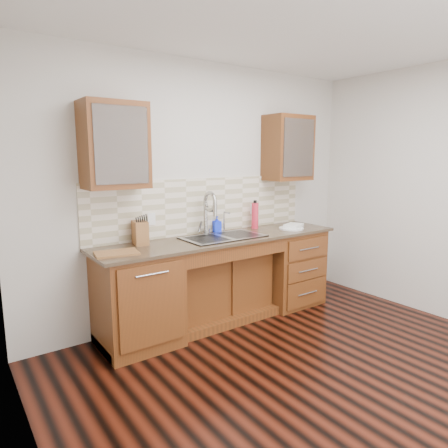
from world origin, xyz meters
TOP-DOWN VIEW (x-y plane):
  - ground at (0.00, 0.00)m, footprint 4.00×3.50m
  - ceiling at (0.00, 0.00)m, footprint 4.00×3.50m
  - wall_back at (0.00, 1.80)m, footprint 4.00×0.10m
  - wall_left at (-2.05, 0.00)m, footprint 0.10×3.50m
  - base_cabinet_left at (-0.95, 1.44)m, footprint 0.70×0.62m
  - base_cabinet_center at (0.00, 1.53)m, footprint 1.20×0.44m
  - base_cabinet_right at (0.95, 1.44)m, footprint 0.70×0.62m
  - countertop at (0.00, 1.43)m, footprint 2.70×0.65m
  - backsplash at (0.00, 1.74)m, footprint 2.70×0.02m
  - sink at (0.00, 1.41)m, footprint 0.84×0.46m
  - faucet at (-0.07, 1.64)m, footprint 0.04×0.04m
  - filter_tap at (0.18, 1.65)m, footprint 0.02×0.02m
  - upper_cabinet_left at (-1.05, 1.58)m, footprint 0.55×0.34m
  - upper_cabinet_right at (1.05, 1.58)m, footprint 0.55×0.34m
  - outlet_left at (-0.65, 1.73)m, footprint 0.08×0.01m
  - outlet_right at (0.65, 1.73)m, footprint 0.08×0.01m
  - soap_bottle at (0.11, 1.68)m, footprint 0.10×0.10m
  - water_bottle at (0.59, 1.62)m, footprint 0.08×0.08m
  - plate at (0.90, 1.34)m, footprint 0.29×0.29m
  - dish_towel at (0.95, 1.35)m, footprint 0.27×0.24m
  - knife_block at (-0.83, 1.60)m, footprint 0.16×0.22m
  - cutting_board at (-1.15, 1.36)m, footprint 0.40×0.31m
  - cup_left_a at (-1.13, 1.58)m, footprint 0.16×0.16m
  - cup_left_b at (-0.92, 1.58)m, footprint 0.12×0.12m
  - cup_right_a at (0.92, 1.58)m, footprint 0.14×0.14m
  - cup_right_b at (1.14, 1.58)m, footprint 0.11×0.11m

SIDE VIEW (x-z plane):
  - ground at x=0.00m, z-range -0.10..0.00m
  - base_cabinet_center at x=0.00m, z-range 0.00..0.70m
  - base_cabinet_left at x=-0.95m, z-range 0.00..0.88m
  - base_cabinet_right at x=0.95m, z-range 0.00..0.88m
  - sink at x=0.00m, z-range 0.73..0.92m
  - countertop at x=0.00m, z-range 0.88..0.91m
  - plate at x=0.90m, z-range 0.91..0.93m
  - cutting_board at x=-1.15m, z-range 0.91..0.93m
  - dish_towel at x=0.95m, z-range 0.93..0.96m
  - soap_bottle at x=0.11m, z-range 0.91..1.09m
  - knife_block at x=-0.83m, z-range 0.91..1.13m
  - filter_tap at x=0.18m, z-range 0.91..1.15m
  - water_bottle at x=0.59m, z-range 0.91..1.20m
  - faucet at x=-0.07m, z-range 0.91..1.31m
  - outlet_left at x=-0.65m, z-range 1.06..1.18m
  - outlet_right at x=0.65m, z-range 1.06..1.18m
  - backsplash at x=0.00m, z-range 0.91..1.50m
  - wall_back at x=0.00m, z-range 0.00..2.70m
  - wall_left at x=-2.05m, z-range 0.00..2.70m
  - cup_right_a at x=0.92m, z-range 1.72..1.81m
  - cup_left_b at x=-0.92m, z-range 1.72..1.81m
  - cup_left_a at x=-1.13m, z-range 1.72..1.82m
  - cup_right_b at x=1.14m, z-range 1.72..1.83m
  - upper_cabinet_left at x=-1.05m, z-range 1.45..2.20m
  - upper_cabinet_right at x=1.05m, z-range 1.45..2.20m
  - ceiling at x=0.00m, z-range 2.70..2.80m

